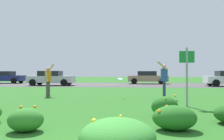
{
  "coord_description": "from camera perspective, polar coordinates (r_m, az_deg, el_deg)",
  "views": [
    {
      "loc": [
        0.59,
        -2.72,
        1.27
      ],
      "look_at": [
        -0.32,
        7.74,
        1.39
      ],
      "focal_mm": 39.35,
      "sensor_mm": 36.0,
      "label": 1
    }
  ],
  "objects": [
    {
      "name": "daylily_clump_mid_left",
      "position": [
        5.7,
        14.29,
        -10.69
      ],
      "size": [
        0.98,
        0.8,
        0.55
      ],
      "color": "#23661E",
      "rests_on": "ground"
    },
    {
      "name": "car_navy_leftmost",
      "position": [
        32.27,
        -23.62,
        -1.53
      ],
      "size": [
        4.5,
        2.0,
        1.45
      ],
      "color": "navy",
      "rests_on": "ground"
    },
    {
      "name": "person_thrower_orange_shirt",
      "position": [
        13.57,
        -14.63,
        -2.01
      ],
      "size": [
        0.46,
        0.5,
        1.77
      ],
      "color": "orange",
      "rests_on": "ground"
    },
    {
      "name": "sign_post_near_path",
      "position": [
        9.64,
        16.98,
        -0.12
      ],
      "size": [
        0.56,
        0.1,
        2.22
      ],
      "color": "#93969B",
      "rests_on": "ground"
    },
    {
      "name": "daylily_clump_mid_center",
      "position": [
        7.34,
        12.16,
        -8.29
      ],
      "size": [
        0.77,
        0.72,
        0.65
      ],
      "color": "#23661E",
      "rests_on": "ground"
    },
    {
      "name": "highway_center_stripe",
      "position": [
        26.12,
        3.7,
        -3.4
      ],
      "size": [
        120.0,
        0.16,
        0.0
      ],
      "primitive_type": "cube",
      "color": "yellow",
      "rests_on": "ground"
    },
    {
      "name": "car_silver_center_left",
      "position": [
        25.22,
        -13.97,
        -1.82
      ],
      "size": [
        4.5,
        2.0,
        1.45
      ],
      "color": "#B7BABF",
      "rests_on": "ground"
    },
    {
      "name": "car_tan_center_right",
      "position": [
        28.37,
        8.24,
        -1.7
      ],
      "size": [
        4.5,
        2.0,
        1.45
      ],
      "color": "#937F60",
      "rests_on": "ground"
    },
    {
      "name": "daylily_clump_near_camera",
      "position": [
        5.72,
        -19.39,
        -10.86
      ],
      "size": [
        0.76,
        0.72,
        0.55
      ],
      "color": "#2D7526",
      "rests_on": "ground"
    },
    {
      "name": "highway_strip",
      "position": [
        26.12,
        3.7,
        -3.41
      ],
      "size": [
        120.0,
        9.94,
        0.01
      ],
      "primitive_type": "cube",
      "color": "#424244",
      "rests_on": "ground"
    },
    {
      "name": "ground_plane",
      "position": [
        14.47,
        2.64,
        -5.68
      ],
      "size": [
        120.0,
        120.0,
        0.0
      ],
      "primitive_type": "plane",
      "color": "#26601E"
    },
    {
      "name": "frisbee_pale_blue",
      "position": [
        12.47,
        1.9,
        -2.1
      ],
      "size": [
        0.27,
        0.25,
        0.15
      ],
      "color": "#ADD6E5"
    },
    {
      "name": "person_catcher_blue_shirt",
      "position": [
        12.27,
        12.01,
        -1.83
      ],
      "size": [
        0.53,
        0.51,
        1.84
      ],
      "color": "#2D4C9E",
      "rests_on": "ground"
    },
    {
      "name": "daylily_clump_front_left",
      "position": [
        3.88,
        1.27,
        -15.32
      ],
      "size": [
        1.18,
        1.3,
        0.6
      ],
      "color": "#337F2D",
      "rests_on": "ground"
    }
  ]
}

